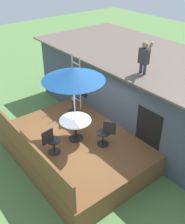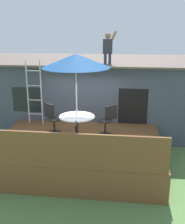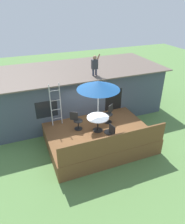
{
  "view_description": "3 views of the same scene",
  "coord_description": "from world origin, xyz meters",
  "px_view_note": "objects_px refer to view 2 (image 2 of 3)",
  "views": [
    {
      "loc": [
        5.96,
        -4.13,
        6.27
      ],
      "look_at": [
        -0.34,
        0.9,
        1.33
      ],
      "focal_mm": 42.92,
      "sensor_mm": 36.0,
      "label": 1
    },
    {
      "loc": [
        1.36,
        -7.62,
        4.02
      ],
      "look_at": [
        0.35,
        0.63,
        1.47
      ],
      "focal_mm": 44.26,
      "sensor_mm": 36.0,
      "label": 2
    },
    {
      "loc": [
        -3.36,
        -7.76,
        6.46
      ],
      "look_at": [
        0.07,
        0.87,
        1.33
      ],
      "focal_mm": 33.27,
      "sensor_mm": 36.0,
      "label": 3
    }
  ],
  "objects_px": {
    "patio_table": "(77,121)",
    "patio_chair_left": "(52,119)",
    "patio_chair_right": "(107,121)",
    "step_ladder": "(34,93)",
    "person_figure": "(108,46)",
    "patio_chair_near": "(76,139)",
    "patio_umbrella": "(76,61)"
  },
  "relations": [
    {
      "from": "patio_table",
      "to": "patio_chair_left",
      "type": "distance_m",
      "value": 1.04
    },
    {
      "from": "patio_table",
      "to": "patio_chair_right",
      "type": "height_order",
      "value": "patio_chair_right"
    },
    {
      "from": "patio_table",
      "to": "step_ladder",
      "type": "relative_size",
      "value": 0.47
    },
    {
      "from": "patio_table",
      "to": "patio_chair_right",
      "type": "xyz_separation_m",
      "value": [
        0.86,
        0.55,
        -0.13
      ]
    },
    {
      "from": "step_ladder",
      "to": "person_figure",
      "type": "height_order",
      "value": "person_figure"
    },
    {
      "from": "patio_table",
      "to": "patio_chair_left",
      "type": "bearing_deg",
      "value": 149.36
    },
    {
      "from": "step_ladder",
      "to": "patio_chair_near",
      "type": "distance_m",
      "value": 3.0
    },
    {
      "from": "step_ladder",
      "to": "patio_chair_near",
      "type": "height_order",
      "value": "step_ladder"
    },
    {
      "from": "step_ladder",
      "to": "patio_chair_near",
      "type": "xyz_separation_m",
      "value": [
        1.84,
        -2.28,
        -0.64
      ]
    },
    {
      "from": "patio_umbrella",
      "to": "person_figure",
      "type": "xyz_separation_m",
      "value": [
        0.73,
        2.2,
        0.27
      ]
    },
    {
      "from": "patio_umbrella",
      "to": "patio_chair_near",
      "type": "height_order",
      "value": "patio_umbrella"
    },
    {
      "from": "patio_chair_left",
      "to": "patio_chair_right",
      "type": "bearing_deg",
      "value": 31.45
    },
    {
      "from": "patio_chair_left",
      "to": "patio_chair_near",
      "type": "distance_m",
      "value": 1.86
    },
    {
      "from": "step_ladder",
      "to": "patio_chair_left",
      "type": "height_order",
      "value": "step_ladder"
    },
    {
      "from": "patio_table",
      "to": "step_ladder",
      "type": "xyz_separation_m",
      "value": [
        -1.68,
        1.27,
        0.51
      ]
    },
    {
      "from": "step_ladder",
      "to": "patio_chair_left",
      "type": "xyz_separation_m",
      "value": [
        0.8,
        -0.75,
        -0.64
      ]
    },
    {
      "from": "patio_umbrella",
      "to": "patio_chair_near",
      "type": "xyz_separation_m",
      "value": [
        0.16,
        -1.01,
        -1.89
      ]
    },
    {
      "from": "patio_umbrella",
      "to": "patio_chair_left",
      "type": "distance_m",
      "value": 2.15
    },
    {
      "from": "patio_chair_left",
      "to": "person_figure",
      "type": "bearing_deg",
      "value": 76.53
    },
    {
      "from": "person_figure",
      "to": "patio_chair_left",
      "type": "height_order",
      "value": "person_figure"
    },
    {
      "from": "person_figure",
      "to": "patio_chair_near",
      "type": "relative_size",
      "value": 1.21
    },
    {
      "from": "patio_table",
      "to": "patio_chair_left",
      "type": "xyz_separation_m",
      "value": [
        -0.89,
        0.53,
        -0.13
      ]
    },
    {
      "from": "patio_table",
      "to": "step_ladder",
      "type": "distance_m",
      "value": 2.17
    },
    {
      "from": "patio_table",
      "to": "patio_umbrella",
      "type": "xyz_separation_m",
      "value": [
        -0.0,
        -0.0,
        1.76
      ]
    },
    {
      "from": "patio_chair_left",
      "to": "patio_table",
      "type": "bearing_deg",
      "value": -0.0
    },
    {
      "from": "patio_table",
      "to": "patio_chair_near",
      "type": "height_order",
      "value": "patio_chair_near"
    },
    {
      "from": "person_figure",
      "to": "patio_chair_near",
      "type": "height_order",
      "value": "person_figure"
    },
    {
      "from": "patio_table",
      "to": "patio_chair_right",
      "type": "bearing_deg",
      "value": 32.62
    },
    {
      "from": "patio_chair_near",
      "to": "patio_umbrella",
      "type": "bearing_deg",
      "value": -0.0
    },
    {
      "from": "step_ladder",
      "to": "person_figure",
      "type": "xyz_separation_m",
      "value": [
        2.42,
        0.93,
        1.52
      ]
    },
    {
      "from": "person_figure",
      "to": "patio_umbrella",
      "type": "bearing_deg",
      "value": -108.45
    },
    {
      "from": "patio_chair_right",
      "to": "patio_chair_near",
      "type": "distance_m",
      "value": 1.71
    }
  ]
}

